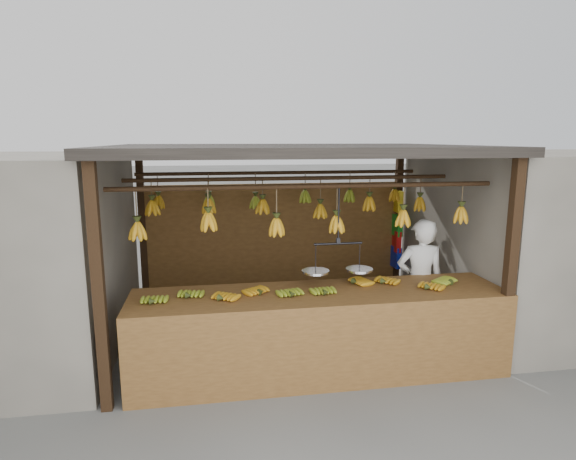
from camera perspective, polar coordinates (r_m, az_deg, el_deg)
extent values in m
plane|color=#5B5B57|center=(6.39, 0.45, -12.03)|extent=(80.00, 80.00, 0.00)
cube|color=black|center=(4.61, -21.52, -6.75)|extent=(0.10, 0.10, 2.30)
cube|color=black|center=(5.42, 24.82, -4.44)|extent=(0.10, 0.10, 2.30)
cube|color=black|center=(7.49, -16.83, 0.10)|extent=(0.10, 0.10, 2.30)
cube|color=black|center=(8.01, 12.82, 0.97)|extent=(0.10, 0.10, 2.30)
cube|color=black|center=(5.89, 0.48, 9.53)|extent=(4.30, 3.30, 0.10)
cylinder|color=black|center=(4.93, 2.47, 5.20)|extent=(4.00, 0.05, 0.05)
cylinder|color=black|center=(5.91, 0.48, 6.14)|extent=(4.00, 0.05, 0.05)
cylinder|color=black|center=(6.89, -0.96, 6.81)|extent=(4.00, 0.05, 0.05)
cube|color=brown|center=(7.54, -1.49, -1.30)|extent=(4.00, 0.06, 1.80)
cube|color=slate|center=(7.53, 28.58, -0.71)|extent=(3.00, 3.00, 2.30)
cube|color=brown|center=(5.10, 3.83, -7.76)|extent=(3.94, 0.87, 0.08)
cube|color=brown|center=(4.86, 4.97, -13.97)|extent=(3.94, 0.04, 0.90)
cube|color=black|center=(4.85, -17.96, -15.06)|extent=(0.07, 0.07, 0.82)
cube|color=black|center=(5.64, 23.95, -11.70)|extent=(0.07, 0.07, 0.82)
cube|color=black|center=(5.55, -16.78, -11.60)|extent=(0.07, 0.07, 0.82)
cube|color=black|center=(6.25, 20.05, -9.21)|extent=(0.07, 0.07, 0.82)
ellipsoid|color=#92A523|center=(4.85, -15.74, -8.25)|extent=(0.20, 0.25, 0.06)
ellipsoid|color=#92A523|center=(4.94, -11.68, -7.71)|extent=(0.23, 0.27, 0.06)
ellipsoid|color=#C88815|center=(4.81, -7.92, -8.10)|extent=(0.28, 0.30, 0.06)
ellipsoid|color=#C88815|center=(4.97, -3.20, -7.40)|extent=(0.28, 0.30, 0.06)
ellipsoid|color=#92A523|center=(4.88, 0.56, -7.71)|extent=(0.23, 0.27, 0.06)
ellipsoid|color=#92A523|center=(4.95, 4.52, -7.48)|extent=(0.20, 0.26, 0.06)
ellipsoid|color=#C88815|center=(5.34, 7.92, -6.17)|extent=(0.29, 0.25, 0.06)
ellipsoid|color=#C88815|center=(5.40, 11.31, -6.09)|extent=(0.30, 0.30, 0.06)
ellipsoid|color=#C88815|center=(5.31, 16.30, -6.62)|extent=(0.30, 0.30, 0.06)
ellipsoid|color=#92A523|center=(5.59, 18.86, -5.89)|extent=(0.28, 0.30, 0.06)
ellipsoid|color=#C88815|center=(4.98, -17.38, -0.13)|extent=(0.16, 0.16, 0.28)
ellipsoid|color=#C88815|center=(4.82, -9.39, 0.95)|extent=(0.16, 0.16, 0.28)
ellipsoid|color=#C88815|center=(4.94, -1.35, 0.33)|extent=(0.16, 0.16, 0.28)
ellipsoid|color=#C88815|center=(5.10, 5.78, 0.68)|extent=(0.16, 0.16, 0.28)
ellipsoid|color=#C88815|center=(5.33, 13.47, 1.36)|extent=(0.16, 0.16, 0.28)
ellipsoid|color=#C88815|center=(5.63, 19.81, 1.69)|extent=(0.16, 0.16, 0.28)
ellipsoid|color=#C88815|center=(5.91, -15.78, 2.55)|extent=(0.16, 0.16, 0.28)
ellipsoid|color=#C88815|center=(5.91, -9.38, 2.81)|extent=(0.16, 0.16, 0.28)
ellipsoid|color=#C88815|center=(5.92, -3.02, 2.78)|extent=(0.16, 0.16, 0.28)
ellipsoid|color=#C88815|center=(6.03, 3.84, 2.25)|extent=(0.16, 0.16, 0.28)
ellipsoid|color=#C88815|center=(6.19, 9.60, 3.08)|extent=(0.16, 0.16, 0.28)
ellipsoid|color=#C88815|center=(6.50, 15.34, 2.98)|extent=(0.16, 0.16, 0.28)
ellipsoid|color=#C88815|center=(6.89, -15.10, 3.20)|extent=(0.16, 0.16, 0.28)
ellipsoid|color=#92A523|center=(6.82, -9.34, 3.32)|extent=(0.16, 0.16, 0.28)
ellipsoid|color=#92A523|center=(6.86, -3.86, 3.27)|extent=(0.16, 0.16, 0.28)
ellipsoid|color=#92A523|center=(6.94, 2.04, 3.98)|extent=(0.16, 0.16, 0.28)
ellipsoid|color=#92A523|center=(7.13, 7.30, 4.01)|extent=(0.16, 0.16, 0.28)
ellipsoid|color=#C88815|center=(7.33, 12.50, 4.01)|extent=(0.16, 0.16, 0.28)
cylinder|color=black|center=(5.05, 6.03, 1.78)|extent=(0.02, 0.02, 0.61)
cylinder|color=black|center=(5.10, 5.96, -1.61)|extent=(0.52, 0.02, 0.02)
cylinder|color=silver|center=(5.12, 3.28, -5.00)|extent=(0.28, 0.28, 0.02)
cylinder|color=silver|center=(5.24, 8.44, -4.71)|extent=(0.28, 0.28, 0.02)
imported|color=white|center=(6.00, 15.36, -6.07)|extent=(0.61, 0.44, 1.56)
cube|color=yellow|center=(7.80, 12.94, 3.33)|extent=(0.08, 0.26, 0.34)
cube|color=#199926|center=(7.86, 12.82, 0.55)|extent=(0.08, 0.26, 0.34)
cube|color=red|center=(7.90, 12.74, -1.27)|extent=(0.08, 0.26, 0.34)
cube|color=#1426BF|center=(7.96, 12.66, -3.13)|extent=(0.08, 0.26, 0.34)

